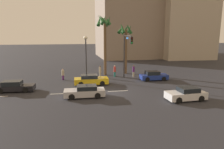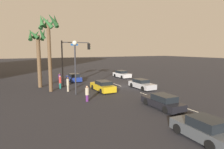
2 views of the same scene
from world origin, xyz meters
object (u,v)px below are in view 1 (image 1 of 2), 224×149
car_0 (153,76)px  car_4 (85,92)px  pedestrian_0 (63,74)px  pedestrian_2 (100,71)px  car_2 (186,94)px  palm_tree_0 (125,39)px  building_0 (185,12)px  building_2 (134,0)px  car_5 (14,87)px  traffic_signal (126,49)px  pedestrian_1 (115,71)px  pedestrian_3 (134,71)px  car_3 (91,80)px  palm_tree_1 (104,30)px  building_1 (148,3)px  streetlamp (86,49)px

car_0 → car_4: car_0 is taller
pedestrian_0 → pedestrian_2: bearing=6.1°
car_2 → palm_tree_0: bearing=100.8°
pedestrian_0 → palm_tree_0: 12.02m
building_0 → building_2: building_2 is taller
car_4 → building_0: 44.82m
car_5 → traffic_signal: traffic_signal is taller
car_2 → pedestrian_1: bearing=111.8°
building_0 → pedestrian_3: bearing=-129.9°
car_2 → car_3: car_3 is taller
traffic_signal → pedestrian_1: 4.36m
traffic_signal → car_3: bearing=-155.2°
car_0 → pedestrian_1: pedestrian_1 is taller
pedestrian_3 → traffic_signal: bearing=-135.6°
pedestrian_3 → building_0: (20.52, 22.71, 11.39)m
traffic_signal → palm_tree_1: palm_tree_1 is taller
car_2 → pedestrian_1: size_ratio=2.29×
car_0 → pedestrian_2: pedestrian_2 is taller
traffic_signal → pedestrian_3: bearing=44.4°
car_3 → pedestrian_3: 8.24m
pedestrian_1 → palm_tree_0: bearing=47.5°
pedestrian_1 → building_2: bearing=69.2°
building_0 → palm_tree_1: bearing=-138.1°
car_5 → building_1: (32.77, 46.99, 16.47)m
car_5 → palm_tree_1: palm_tree_1 is taller
palm_tree_1 → pedestrian_1: bearing=-46.6°
traffic_signal → car_4: bearing=-129.1°
pedestrian_2 → building_0: building_0 is taller
traffic_signal → pedestrian_0: bearing=173.8°
palm_tree_1 → building_1: bearing=62.0°
car_5 → streetlamp: (8.92, 5.64, 3.91)m
car_3 → traffic_signal: (5.55, 2.56, 3.88)m
building_0 → building_1: size_ratio=0.72×
building_1 → palm_tree_0: bearing=-112.4°
car_5 → traffic_signal: 16.00m
traffic_signal → building_1: size_ratio=0.20×
pedestrian_2 → pedestrian_3: (5.39, -0.07, -0.05)m
car_3 → car_5: 9.51m
car_2 → pedestrian_3: size_ratio=2.26×
traffic_signal → building_0: bearing=47.7°
car_0 → car_2: car_2 is taller
car_3 → car_5: car_3 is taller
streetlamp → pedestrian_1: streetlamp is taller
car_2 → building_0: size_ratio=0.17×
streetlamp → pedestrian_1: 5.86m
car_2 → streetlamp: (-9.78, 12.14, 3.87)m
pedestrian_2 → building_1: (21.71, 40.93, 16.05)m
pedestrian_3 → building_0: size_ratio=0.07×
traffic_signal → building_2: size_ratio=0.21×
palm_tree_1 → building_1: (20.71, 38.94, 9.68)m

